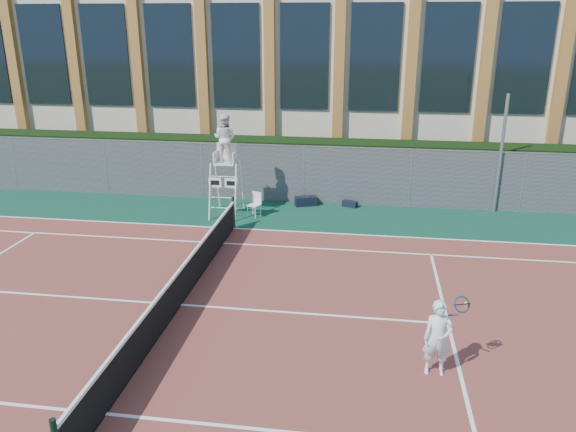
# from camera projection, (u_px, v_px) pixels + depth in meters

# --- Properties ---
(ground) EXTENTS (120.00, 120.00, 0.00)m
(ground) POSITION_uv_depth(u_px,v_px,m) (181.00, 306.00, 13.79)
(ground) COLOR #233814
(apron) EXTENTS (36.00, 20.00, 0.01)m
(apron) POSITION_uv_depth(u_px,v_px,m) (193.00, 288.00, 14.73)
(apron) COLOR #0C392A
(apron) RESTS_ON ground
(tennis_court) EXTENTS (23.77, 10.97, 0.02)m
(tennis_court) POSITION_uv_depth(u_px,v_px,m) (181.00, 305.00, 13.79)
(tennis_court) COLOR brown
(tennis_court) RESTS_ON apron
(tennis_net) EXTENTS (0.10, 11.30, 1.10)m
(tennis_net) POSITION_uv_depth(u_px,v_px,m) (179.00, 286.00, 13.62)
(tennis_net) COLOR black
(tennis_net) RESTS_ON ground
(fence) EXTENTS (40.00, 0.06, 2.20)m
(fence) POSITION_uv_depth(u_px,v_px,m) (252.00, 173.00, 21.67)
(fence) COLOR #595E60
(fence) RESTS_ON ground
(hedge) EXTENTS (40.00, 1.40, 2.20)m
(hedge) POSITION_uv_depth(u_px,v_px,m) (258.00, 166.00, 22.79)
(hedge) COLOR black
(hedge) RESTS_ON ground
(building) EXTENTS (45.00, 10.60, 8.22)m
(building) POSITION_uv_depth(u_px,v_px,m) (287.00, 72.00, 29.24)
(building) COLOR beige
(building) RESTS_ON ground
(steel_pole) EXTENTS (0.12, 0.12, 4.29)m
(steel_pole) POSITION_uv_depth(u_px,v_px,m) (501.00, 155.00, 20.00)
(steel_pole) COLOR #9EA0A5
(steel_pole) RESTS_ON ground
(umpire_chair) EXTENTS (1.03, 1.58, 3.67)m
(umpire_chair) POSITION_uv_depth(u_px,v_px,m) (225.00, 141.00, 19.60)
(umpire_chair) COLOR white
(umpire_chair) RESTS_ON ground
(plastic_chair) EXTENTS (0.53, 0.53, 0.87)m
(plastic_chair) POSITION_uv_depth(u_px,v_px,m) (255.00, 202.00, 20.07)
(plastic_chair) COLOR silver
(plastic_chair) RESTS_ON apron
(sports_bag_near) EXTENTS (0.89, 0.60, 0.35)m
(sports_bag_near) POSITION_uv_depth(u_px,v_px,m) (306.00, 201.00, 21.29)
(sports_bag_near) COLOR black
(sports_bag_near) RESTS_ON apron
(sports_bag_far) EXTENTS (0.61, 0.43, 0.22)m
(sports_bag_far) POSITION_uv_depth(u_px,v_px,m) (350.00, 204.00, 21.17)
(sports_bag_far) COLOR black
(sports_bag_far) RESTS_ON apron
(tennis_player) EXTENTS (0.90, 0.62, 1.59)m
(tennis_player) POSITION_uv_depth(u_px,v_px,m) (438.00, 338.00, 10.85)
(tennis_player) COLOR #CEE5F7
(tennis_player) RESTS_ON tennis_court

